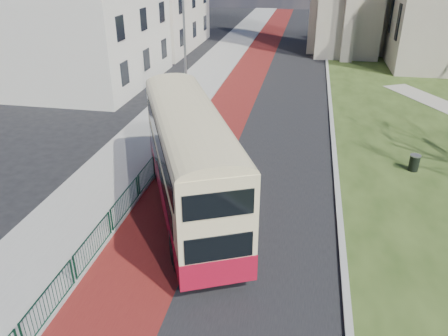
# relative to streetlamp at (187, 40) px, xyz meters

# --- Properties ---
(ground) EXTENTS (160.00, 160.00, 0.00)m
(ground) POSITION_rel_streetlamp_xyz_m (4.35, -18.00, -4.59)
(ground) COLOR black
(ground) RESTS_ON ground
(road_carriageway) EXTENTS (9.00, 120.00, 0.01)m
(road_carriageway) POSITION_rel_streetlamp_xyz_m (5.85, 2.00, -4.59)
(road_carriageway) COLOR black
(road_carriageway) RESTS_ON ground
(bus_lane) EXTENTS (3.40, 120.00, 0.01)m
(bus_lane) POSITION_rel_streetlamp_xyz_m (3.15, 2.00, -4.59)
(bus_lane) COLOR #591414
(bus_lane) RESTS_ON ground
(pavement_west) EXTENTS (4.00, 120.00, 0.12)m
(pavement_west) POSITION_rel_streetlamp_xyz_m (-0.65, 2.00, -4.53)
(pavement_west) COLOR gray
(pavement_west) RESTS_ON ground
(kerb_west) EXTENTS (0.25, 120.00, 0.13)m
(kerb_west) POSITION_rel_streetlamp_xyz_m (1.35, 2.00, -4.53)
(kerb_west) COLOR #999993
(kerb_west) RESTS_ON ground
(kerb_east) EXTENTS (0.25, 80.00, 0.13)m
(kerb_east) POSITION_rel_streetlamp_xyz_m (10.45, 4.00, -4.53)
(kerb_east) COLOR #999993
(kerb_east) RESTS_ON ground
(pedestrian_railing) EXTENTS (0.07, 24.00, 1.12)m
(pedestrian_railing) POSITION_rel_streetlamp_xyz_m (1.40, -14.00, -4.04)
(pedestrian_railing) COLOR #0B3423
(pedestrian_railing) RESTS_ON ground
(street_block_near) EXTENTS (10.30, 14.30, 13.00)m
(street_block_near) POSITION_rel_streetlamp_xyz_m (-9.65, 4.00, 1.92)
(street_block_near) COLOR silver
(street_block_near) RESTS_ON ground
(streetlamp) EXTENTS (2.13, 0.18, 8.00)m
(streetlamp) POSITION_rel_streetlamp_xyz_m (0.00, 0.00, 0.00)
(streetlamp) COLOR gray
(streetlamp) RESTS_ON pavement_west
(bus) EXTENTS (6.82, 11.07, 4.59)m
(bus) POSITION_rel_streetlamp_xyz_m (4.10, -14.81, -1.97)
(bus) COLOR maroon
(bus) RESTS_ON ground
(litter_bin) EXTENTS (0.55, 0.55, 0.87)m
(litter_bin) POSITION_rel_streetlamp_xyz_m (14.37, -8.84, -4.11)
(litter_bin) COLOR black
(litter_bin) RESTS_ON grass_green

